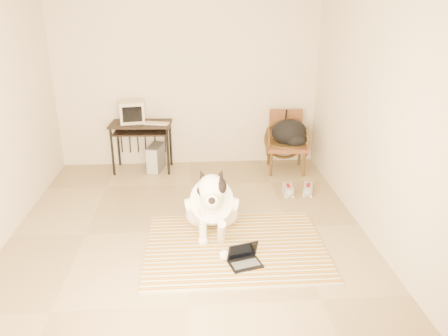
{
  "coord_description": "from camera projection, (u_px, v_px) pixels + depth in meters",
  "views": [
    {
      "loc": [
        0.09,
        -4.43,
        2.5
      ],
      "look_at": [
        0.4,
        -0.02,
        0.77
      ],
      "focal_mm": 35.0,
      "sensor_mm": 36.0,
      "label": 1
    }
  ],
  "objects": [
    {
      "name": "desk_keyboard",
      "position": [
        157.0,
        123.0,
        6.46
      ],
      "size": [
        0.38,
        0.22,
        0.02
      ],
      "primitive_type": "cube",
      "rotation": [
        0.0,
        0.0,
        -0.25
      ],
      "color": "beige",
      "rests_on": "computer_desk"
    },
    {
      "name": "wall_front",
      "position": [
        181.0,
        218.0,
        2.43
      ],
      "size": [
        4.5,
        0.0,
        4.5
      ],
      "primitive_type": "plane",
      "rotation": [
        -1.57,
        0.0,
        0.0
      ],
      "color": "beige",
      "rests_on": "floor"
    },
    {
      "name": "wall_back",
      "position": [
        187.0,
        79.0,
        6.62
      ],
      "size": [
        4.5,
        0.0,
        4.5
      ],
      "primitive_type": "plane",
      "rotation": [
        1.57,
        0.0,
        0.0
      ],
      "color": "beige",
      "rests_on": "floor"
    },
    {
      "name": "rug",
      "position": [
        235.0,
        247.0,
        4.67
      ],
      "size": [
        1.9,
        1.45,
        0.02
      ],
      "color": "orange",
      "rests_on": "floor"
    },
    {
      "name": "dog",
      "position": [
        212.0,
        205.0,
        4.82
      ],
      "size": [
        0.61,
        1.27,
        0.91
      ],
      "color": "white",
      "rests_on": "rug"
    },
    {
      "name": "sneaker_right",
      "position": [
        308.0,
        189.0,
        5.98
      ],
      "size": [
        0.2,
        0.32,
        0.11
      ],
      "color": "white",
      "rests_on": "floor"
    },
    {
      "name": "sneaker_left",
      "position": [
        288.0,
        190.0,
        5.96
      ],
      "size": [
        0.14,
        0.31,
        0.11
      ],
      "color": "white",
      "rests_on": "floor"
    },
    {
      "name": "backpack",
      "position": [
        290.0,
        133.0,
        6.56
      ],
      "size": [
        0.53,
        0.48,
        0.39
      ],
      "color": "black",
      "rests_on": "rattan_chair"
    },
    {
      "name": "computer_desk",
      "position": [
        141.0,
        130.0,
        6.55
      ],
      "size": [
        0.93,
        0.55,
        0.75
      ],
      "color": "black",
      "rests_on": "floor"
    },
    {
      "name": "wall_right",
      "position": [
        373.0,
        113.0,
        4.66
      ],
      "size": [
        0.0,
        4.5,
        4.5
      ],
      "primitive_type": "plane",
      "rotation": [
        1.57,
        0.0,
        -1.57
      ],
      "color": "beige",
      "rests_on": "floor"
    },
    {
      "name": "laptop",
      "position": [
        244.0,
        259.0,
        4.34
      ],
      "size": [
        0.36,
        0.3,
        0.22
      ],
      "color": "black",
      "rests_on": "rug"
    },
    {
      "name": "floor",
      "position": [
        189.0,
        231.0,
        5.02
      ],
      "size": [
        4.5,
        4.5,
        0.0
      ],
      "primitive_type": "plane",
      "color": "tan",
      "rests_on": "ground"
    },
    {
      "name": "pc_tower",
      "position": [
        156.0,
        158.0,
        6.71
      ],
      "size": [
        0.27,
        0.46,
        0.4
      ],
      "color": "#505052",
      "rests_on": "floor"
    },
    {
      "name": "rattan_chair",
      "position": [
        286.0,
        141.0,
        6.66
      ],
      "size": [
        0.64,
        0.62,
        0.9
      ],
      "color": "brown",
      "rests_on": "floor"
    },
    {
      "name": "crt_monitor",
      "position": [
        132.0,
        112.0,
        6.51
      ],
      "size": [
        0.41,
        0.39,
        0.32
      ],
      "color": "beige",
      "rests_on": "computer_desk"
    }
  ]
}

